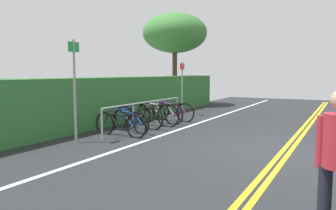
% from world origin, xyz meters
% --- Properties ---
extents(ground_plane, '(30.60, 12.49, 0.05)m').
position_xyz_m(ground_plane, '(0.00, 0.00, -0.03)').
color(ground_plane, '#232628').
extents(centre_line_yellow_inner, '(27.54, 0.10, 0.00)m').
position_xyz_m(centre_line_yellow_inner, '(0.00, -0.08, 0.00)').
color(centre_line_yellow_inner, gold).
rests_on(centre_line_yellow_inner, ground_plane).
extents(centre_line_yellow_outer, '(27.54, 0.10, 0.00)m').
position_xyz_m(centre_line_yellow_outer, '(0.00, 0.08, 0.00)').
color(centre_line_yellow_outer, gold).
rests_on(centre_line_yellow_outer, ground_plane).
extents(bike_lane_stripe_white, '(27.54, 0.12, 0.00)m').
position_xyz_m(bike_lane_stripe_white, '(0.00, 3.34, 0.00)').
color(bike_lane_stripe_white, white).
rests_on(bike_lane_stripe_white, ground_plane).
extents(bike_rack, '(4.37, 0.05, 0.82)m').
position_xyz_m(bike_rack, '(1.17, 4.43, 0.61)').
color(bike_rack, '#9EA0A5').
rests_on(bike_rack, ground_plane).
extents(bicycle_0, '(0.46, 1.76, 0.69)m').
position_xyz_m(bicycle_0, '(-0.41, 4.28, 0.32)').
color(bicycle_0, black).
rests_on(bicycle_0, ground_plane).
extents(bicycle_1, '(0.57, 1.60, 0.69)m').
position_xyz_m(bicycle_1, '(0.23, 4.41, 0.32)').
color(bicycle_1, black).
rests_on(bicycle_1, ground_plane).
extents(bicycle_2, '(0.46, 1.73, 0.74)m').
position_xyz_m(bicycle_2, '(0.82, 4.52, 0.35)').
color(bicycle_2, black).
rests_on(bicycle_2, ground_plane).
extents(bicycle_3, '(0.46, 1.76, 0.79)m').
position_xyz_m(bicycle_3, '(1.50, 4.37, 0.37)').
color(bicycle_3, black).
rests_on(bicycle_3, ground_plane).
extents(bicycle_4, '(0.46, 1.84, 0.76)m').
position_xyz_m(bicycle_4, '(2.11, 4.50, 0.35)').
color(bicycle_4, black).
rests_on(bicycle_4, ground_plane).
extents(bicycle_5, '(0.46, 1.71, 0.73)m').
position_xyz_m(bicycle_5, '(2.79, 4.35, 0.34)').
color(bicycle_5, black).
rests_on(bicycle_5, ground_plane).
extents(sign_post_near, '(0.36, 0.06, 2.52)m').
position_xyz_m(sign_post_near, '(-1.64, 4.71, 1.50)').
color(sign_post_near, gray).
rests_on(sign_post_near, ground_plane).
extents(sign_post_far, '(0.36, 0.06, 2.16)m').
position_xyz_m(sign_post_far, '(4.24, 4.70, 1.30)').
color(sign_post_far, gray).
rests_on(sign_post_far, ground_plane).
extents(hedge_backdrop, '(13.32, 1.27, 1.57)m').
position_xyz_m(hedge_backdrop, '(2.67, 6.16, 0.79)').
color(hedge_backdrop, '#2D6B30').
rests_on(hedge_backdrop, ground_plane).
extents(tree_mid, '(3.39, 3.39, 4.86)m').
position_xyz_m(tree_mid, '(8.12, 7.05, 3.79)').
color(tree_mid, '#473323').
rests_on(tree_mid, ground_plane).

